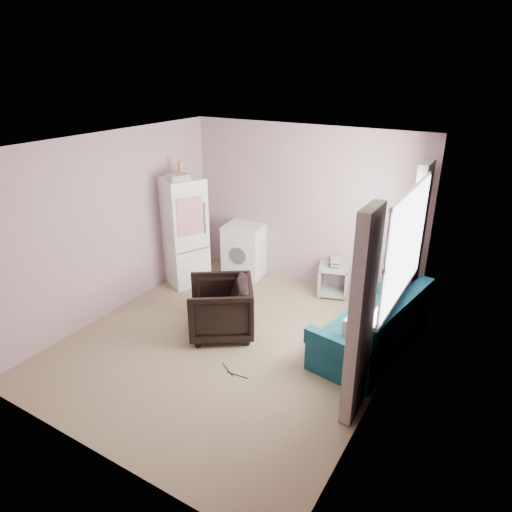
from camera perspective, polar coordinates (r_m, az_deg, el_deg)
The scene contains 8 objects.
room at distance 5.35m, azimuth -3.53°, elevation 0.43°, with size 3.84×4.24×2.54m.
armchair at distance 5.94m, azimuth -4.46°, elevation -6.18°, with size 0.80×0.75×0.82m, color black.
fridge at distance 7.25m, azimuth -9.00°, elevation 3.12°, with size 0.78×0.78×1.95m.
washing_machine at distance 7.58m, azimuth -1.31°, elevation 0.95°, with size 0.70×0.70×0.88m.
side_table at distance 7.06m, azimuth 9.64°, elevation -2.69°, with size 0.55×0.55×0.60m.
sofa at distance 5.81m, azimuth 14.67°, elevation -9.06°, with size 1.07×1.87×0.79m.
window_dressing at distance 5.34m, azimuth 16.79°, elevation -2.30°, with size 0.17×2.62×2.18m.
floor_cables at distance 5.44m, azimuth -2.95°, elevation -14.32°, with size 0.41×0.15×0.01m.
Camera 1 is at (2.83, -4.06, 3.29)m, focal length 32.00 mm.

